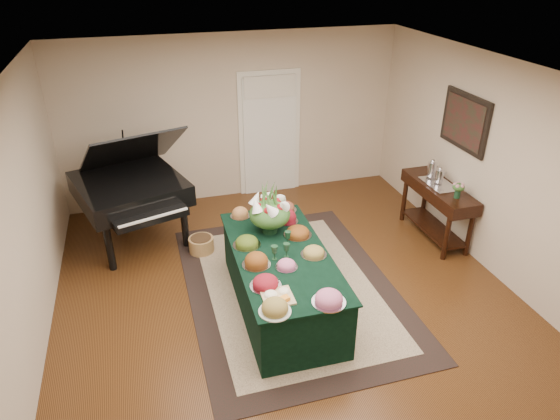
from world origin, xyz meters
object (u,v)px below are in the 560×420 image
object	(u,v)px
buffet_table	(281,280)
floral_centerpiece	(270,209)
grand_piano	(131,188)
mahogany_sideboard	(438,197)

from	to	relation	value
buffet_table	floral_centerpiece	distance (m)	0.85
buffet_table	grand_piano	distance (m)	2.65
floral_centerpiece	grand_piano	distance (m)	2.24
buffet_table	mahogany_sideboard	world-z (taller)	mahogany_sideboard
buffet_table	grand_piano	size ratio (longest dim) A/B	1.16
buffet_table	floral_centerpiece	bearing A→B (deg)	89.32
grand_piano	mahogany_sideboard	xyz separation A→B (m)	(4.21, -1.14, -0.19)
grand_piano	mahogany_sideboard	world-z (taller)	grand_piano
buffet_table	mahogany_sideboard	xyz separation A→B (m)	(2.62, 0.93, 0.27)
floral_centerpiece	mahogany_sideboard	distance (m)	2.67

